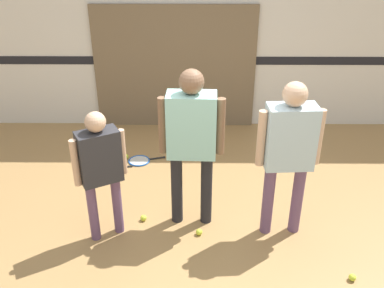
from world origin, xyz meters
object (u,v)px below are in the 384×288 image
Objects in this scene: tennis_ball_near_instructor at (200,232)px; tennis_ball_stray_right at (144,218)px; tennis_ball_by_spare_racket at (126,157)px; tennis_ball_stray_left at (353,277)px; racket_spare_on_floor at (141,160)px; racket_second_spare at (106,168)px; person_student_left at (101,163)px; person_student_right at (290,145)px; person_instructor at (192,133)px.

tennis_ball_stray_right is (-0.59, 0.23, 0.00)m from tennis_ball_near_instructor.
tennis_ball_by_spare_racket is 1.00× the size of tennis_ball_stray_left.
racket_spare_on_floor is at bearing 98.02° from tennis_ball_stray_right.
person_student_left is at bearing -88.14° from racket_second_spare.
tennis_ball_stray_left is at bearing -42.93° from tennis_ball_by_spare_racket.
person_student_left is 20.66× the size of tennis_ball_stray_right.
person_student_right is at bearing -5.89° from tennis_ball_stray_right.
racket_spare_on_floor is 1.69m from tennis_ball_near_instructor.
person_student_right reaches higher than racket_second_spare.
tennis_ball_stray_right is at bearing 5.22° from person_student_left.
person_instructor is 1.13m from tennis_ball_stray_right.
person_student_left is at bearing 179.87° from tennis_ball_near_instructor.
racket_spare_on_floor is at bearing 55.35° from person_student_left.
person_student_right is at bearing -25.96° from person_student_left.
tennis_ball_stray_left reaches higher than racket_spare_on_floor.
person_instructor is 1.77m from racket_spare_on_floor.
tennis_ball_stray_left is 1.00× the size of tennis_ball_stray_right.
person_student_right is 1.31m from tennis_ball_stray_left.
racket_second_spare is at bearing 143.40° from tennis_ball_stray_left.
person_student_right is 24.55× the size of tennis_ball_stray_right.
person_student_left is at bearing -88.47° from tennis_ball_by_spare_racket.
tennis_ball_near_instructor and tennis_ball_stray_left have the same top height.
racket_second_spare is at bearing 132.91° from tennis_ball_near_instructor.
tennis_ball_by_spare_racket is at bearing 137.07° from tennis_ball_stray_left.
tennis_ball_stray_left is at bearing -43.55° from person_student_left.
tennis_ball_by_spare_racket is (-0.20, 0.07, 0.02)m from racket_spare_on_floor.
racket_spare_on_floor is 8.00× the size of tennis_ball_near_instructor.
person_instructor is 1.04× the size of person_student_right.
tennis_ball_near_instructor is 1.00× the size of tennis_ball_by_spare_racket.
person_instructor reaches higher than person_student_right.
tennis_ball_near_instructor is (1.20, -1.29, 0.02)m from racket_second_spare.
tennis_ball_near_instructor is (0.08, -0.24, -1.01)m from person_instructor.
person_instructor is 0.93m from person_student_right.
racket_spare_on_floor is (-1.61, 1.42, -0.99)m from person_student_right.
tennis_ball_by_spare_racket reaches higher than racket_second_spare.
person_instructor is 25.48× the size of tennis_ball_by_spare_racket.
racket_second_spare is at bearing -34.25° from person_student_right.
person_instructor reaches higher than tennis_ball_stray_left.
person_student_left is 1.56m from racket_second_spare.
tennis_ball_by_spare_racket is at bearing 40.95° from racket_second_spare.
person_student_left is 0.91m from tennis_ball_stray_right.
person_student_right is at bearing -57.70° from racket_spare_on_floor.
racket_spare_on_floor and racket_second_spare have the same top height.
person_instructor is at bearing -12.98° from person_student_left.
racket_spare_on_floor is 1.00× the size of racket_second_spare.
tennis_ball_stray_left reaches higher than racket_second_spare.
tennis_ball_by_spare_racket is 3.20m from tennis_ball_stray_left.
tennis_ball_stray_right is (0.60, -1.06, 0.02)m from racket_second_spare.
tennis_ball_stray_right is at bearing 156.72° from tennis_ball_stray_left.
tennis_ball_stray_right is (0.18, -1.27, 0.02)m from racket_spare_on_floor.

